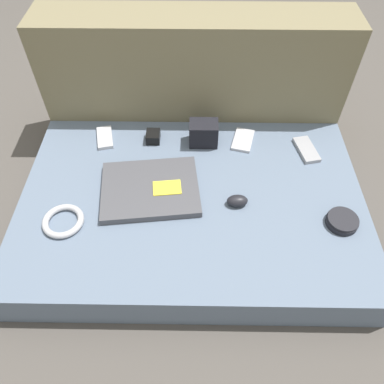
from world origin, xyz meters
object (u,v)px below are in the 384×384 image
object	(u,v)px
computer_mouse	(237,201)
charger_brick	(153,137)
laptop	(150,189)
camera_pouch	(204,133)
phone_black	(306,150)
phone_silver	(243,140)
speaker_puck	(342,221)
phone_small	(105,138)

from	to	relation	value
computer_mouse	charger_brick	size ratio (longest dim) A/B	1.19
laptop	computer_mouse	distance (m)	0.28
laptop	charger_brick	xyz separation A→B (m)	(-0.01, 0.25, 0.01)
camera_pouch	phone_black	bearing A→B (deg)	-6.09
phone_black	charger_brick	xyz separation A→B (m)	(-0.55, 0.05, 0.01)
phone_silver	phone_black	distance (m)	0.23
laptop	speaker_puck	xyz separation A→B (m)	(0.59, -0.12, 0.00)
camera_pouch	phone_small	bearing A→B (deg)	177.85
laptop	phone_black	distance (m)	0.58
camera_pouch	phone_silver	bearing A→B (deg)	4.00
laptop	phone_small	xyz separation A→B (m)	(-0.19, 0.25, -0.01)
computer_mouse	phone_black	xyz separation A→B (m)	(0.26, 0.25, -0.01)
phone_silver	phone_small	size ratio (longest dim) A/B	1.05
phone_black	camera_pouch	bearing A→B (deg)	161.71
speaker_puck	phone_black	xyz separation A→B (m)	(-0.05, 0.32, -0.01)
computer_mouse	camera_pouch	distance (m)	0.31
laptop	camera_pouch	distance (m)	0.30
phone_small	charger_brick	world-z (taller)	charger_brick
camera_pouch	charger_brick	xyz separation A→B (m)	(-0.18, 0.01, -0.03)
phone_silver	phone_small	world-z (taller)	phone_small
speaker_puck	camera_pouch	size ratio (longest dim) A/B	0.95
phone_black	laptop	bearing A→B (deg)	-172.28
computer_mouse	phone_black	world-z (taller)	computer_mouse
speaker_puck	camera_pouch	world-z (taller)	camera_pouch
computer_mouse	phone_black	bearing A→B (deg)	39.96
phone_small	charger_brick	distance (m)	0.18
phone_small	charger_brick	xyz separation A→B (m)	(0.18, -0.00, 0.01)
phone_black	charger_brick	distance (m)	0.56
phone_silver	charger_brick	xyz separation A→B (m)	(-0.33, -0.00, 0.01)
speaker_puck	camera_pouch	distance (m)	0.55
phone_small	charger_brick	size ratio (longest dim) A/B	2.15
laptop	speaker_puck	size ratio (longest dim) A/B	3.50
phone_silver	charger_brick	bearing A→B (deg)	-165.77
computer_mouse	laptop	bearing A→B (deg)	166.84
phone_black	phone_small	distance (m)	0.74
laptop	camera_pouch	world-z (taller)	camera_pouch
speaker_puck	laptop	bearing A→B (deg)	168.53
phone_small	charger_brick	bearing A→B (deg)	-13.87
phone_silver	phone_small	bearing A→B (deg)	-166.18
camera_pouch	laptop	bearing A→B (deg)	-126.25
phone_black	phone_small	world-z (taller)	same
phone_silver	camera_pouch	world-z (taller)	camera_pouch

